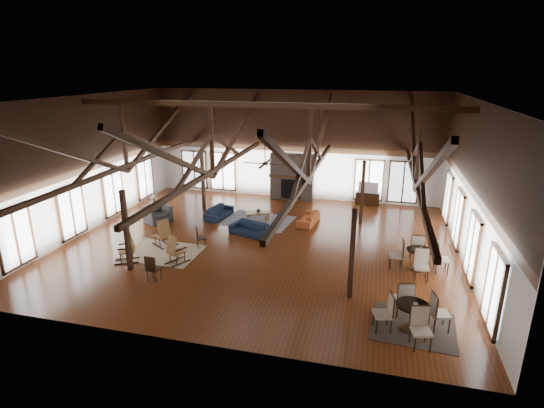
% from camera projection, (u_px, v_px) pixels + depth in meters
% --- Properties ---
extents(floor, '(16.00, 16.00, 0.00)m').
position_uv_depth(floor, '(260.00, 244.00, 17.97)').
color(floor, '#592C12').
rests_on(floor, ground).
extents(ceiling, '(16.00, 14.00, 0.02)m').
position_uv_depth(ceiling, '(259.00, 98.00, 16.13)').
color(ceiling, black).
rests_on(ceiling, wall_back).
extents(wall_back, '(16.00, 0.02, 6.00)m').
position_uv_depth(wall_back, '(294.00, 145.00, 23.51)').
color(wall_back, silver).
rests_on(wall_back, floor).
extents(wall_front, '(16.00, 0.02, 6.00)m').
position_uv_depth(wall_front, '(184.00, 240.00, 10.59)').
color(wall_front, silver).
rests_on(wall_front, floor).
extents(wall_left, '(0.02, 14.00, 6.00)m').
position_uv_depth(wall_left, '(87.00, 164.00, 18.90)').
color(wall_left, silver).
rests_on(wall_left, floor).
extents(wall_right, '(0.02, 14.00, 6.00)m').
position_uv_depth(wall_right, '(474.00, 188.00, 15.20)').
color(wall_right, silver).
rests_on(wall_right, floor).
extents(roof_truss, '(15.60, 14.07, 3.14)m').
position_uv_depth(roof_truss, '(259.00, 150.00, 16.74)').
color(roof_truss, '#33180E').
rests_on(roof_truss, wall_back).
extents(post_grid, '(8.16, 7.16, 3.05)m').
position_uv_depth(post_grid, '(260.00, 210.00, 17.50)').
color(post_grid, '#33180E').
rests_on(post_grid, floor).
extents(fireplace, '(2.50, 0.69, 2.60)m').
position_uv_depth(fireplace, '(292.00, 177.00, 23.73)').
color(fireplace, '#6E5D54').
rests_on(fireplace, floor).
extents(ceiling_fan, '(1.60, 1.60, 0.75)m').
position_uv_depth(ceiling_fan, '(265.00, 163.00, 15.79)').
color(ceiling_fan, black).
rests_on(ceiling_fan, roof_truss).
extents(sofa_navy_front, '(2.09, 1.35, 0.57)m').
position_uv_depth(sofa_navy_front, '(251.00, 229.00, 18.81)').
color(sofa_navy_front, '#131E34').
rests_on(sofa_navy_front, floor).
extents(sofa_navy_left, '(1.92, 1.00, 0.53)m').
position_uv_depth(sofa_navy_left, '(219.00, 212.00, 21.06)').
color(sofa_navy_left, '#121D32').
rests_on(sofa_navy_left, floor).
extents(sofa_orange, '(1.83, 0.90, 0.51)m').
position_uv_depth(sofa_orange, '(308.00, 218.00, 20.26)').
color(sofa_orange, '#B24E22').
rests_on(sofa_orange, floor).
extents(coffee_table, '(1.26, 0.94, 0.43)m').
position_uv_depth(coffee_table, '(258.00, 213.00, 20.55)').
color(coffee_table, brown).
rests_on(coffee_table, floor).
extents(vase, '(0.20, 0.20, 0.20)m').
position_uv_depth(vase, '(258.00, 210.00, 20.53)').
color(vase, '#B2B2B2').
rests_on(vase, coffee_table).
extents(armchair, '(1.55, 1.49, 0.77)m').
position_uv_depth(armchair, '(157.00, 214.00, 20.41)').
color(armchair, '#303033').
rests_on(armchair, floor).
extents(side_table_lamp, '(0.43, 0.43, 1.09)m').
position_uv_depth(side_table_lamp, '(154.00, 206.00, 21.54)').
color(side_table_lamp, black).
rests_on(side_table_lamp, floor).
extents(rocking_chair_a, '(1.04, 0.90, 1.19)m').
position_uv_depth(rocking_chair_a, '(163.00, 234.00, 17.53)').
color(rocking_chair_a, '#A37E3D').
rests_on(rocking_chair_a, floor).
extents(rocking_chair_b, '(0.81, 1.00, 1.14)m').
position_uv_depth(rocking_chair_b, '(175.00, 251.00, 15.99)').
color(rocking_chair_b, '#A37E3D').
rests_on(rocking_chair_b, floor).
extents(rocking_chair_c, '(1.02, 0.83, 1.16)m').
position_uv_depth(rocking_chair_c, '(129.00, 248.00, 16.17)').
color(rocking_chair_c, '#A37E3D').
rests_on(rocking_chair_c, floor).
extents(side_chair_a, '(0.52, 0.52, 0.89)m').
position_uv_depth(side_chair_a, '(199.00, 236.00, 17.43)').
color(side_chair_a, black).
rests_on(side_chair_a, floor).
extents(side_chair_b, '(0.43, 0.43, 0.98)m').
position_uv_depth(side_chair_b, '(152.00, 267.00, 14.62)').
color(side_chair_b, black).
rests_on(side_chair_b, floor).
extents(cafe_table_near, '(2.20, 2.20, 1.12)m').
position_uv_depth(cafe_table_near, '(412.00, 312.00, 11.91)').
color(cafe_table_near, black).
rests_on(cafe_table_near, floor).
extents(cafe_table_far, '(2.13, 2.13, 1.11)m').
position_uv_depth(cafe_table_far, '(419.00, 256.00, 15.49)').
color(cafe_table_far, black).
rests_on(cafe_table_far, floor).
extents(cup_near, '(0.15, 0.15, 0.10)m').
position_uv_depth(cup_near, '(416.00, 305.00, 11.73)').
color(cup_near, '#B2B2B2').
rests_on(cup_near, cafe_table_near).
extents(cup_far, '(0.16, 0.16, 0.10)m').
position_uv_depth(cup_far, '(421.00, 249.00, 15.34)').
color(cup_far, '#B2B2B2').
rests_on(cup_far, cafe_table_far).
extents(tv_console, '(1.29, 0.48, 0.65)m').
position_uv_depth(tv_console, '(367.00, 198.00, 23.13)').
color(tv_console, black).
rests_on(tv_console, floor).
extents(television, '(1.06, 0.27, 0.60)m').
position_uv_depth(television, '(369.00, 187.00, 22.93)').
color(television, '#B2B2B2').
rests_on(television, tv_console).
extents(rug_tan, '(2.91, 2.31, 0.01)m').
position_uv_depth(rug_tan, '(163.00, 253.00, 17.09)').
color(rug_tan, '#C6AF89').
rests_on(rug_tan, floor).
extents(rug_navy, '(3.47, 2.78, 0.01)m').
position_uv_depth(rug_navy, '(258.00, 221.00, 20.66)').
color(rug_navy, '#171C42').
rests_on(rug_navy, floor).
extents(rug_dark, '(2.50, 2.31, 0.01)m').
position_uv_depth(rug_dark, '(413.00, 326.00, 12.23)').
color(rug_dark, black).
rests_on(rug_dark, floor).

